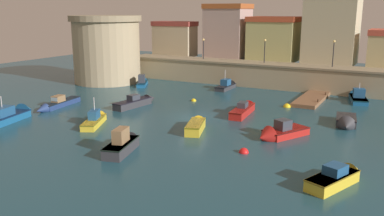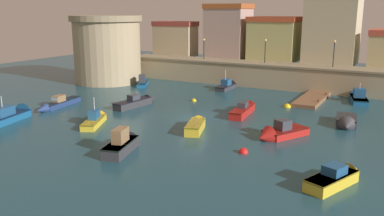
{
  "view_description": "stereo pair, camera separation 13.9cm",
  "coord_description": "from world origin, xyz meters",
  "px_view_note": "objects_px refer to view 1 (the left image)",
  "views": [
    {
      "loc": [
        18.07,
        -34.01,
        10.16
      ],
      "look_at": [
        0.0,
        -0.42,
        1.04
      ],
      "focal_mm": 38.55,
      "sensor_mm": 36.0,
      "label": 1
    },
    {
      "loc": [
        18.19,
        -33.94,
        10.16
      ],
      "look_at": [
        0.0,
        -0.42,
        1.04
      ],
      "focal_mm": 38.55,
      "sensor_mm": 36.0,
      "label": 2
    }
  ],
  "objects_px": {
    "moored_boat_0": "(137,102)",
    "moored_boat_9": "(56,104)",
    "moored_boat_5": "(357,97)",
    "moored_boat_11": "(245,109)",
    "quay_lamp_1": "(265,47)",
    "quay_lamp_2": "(334,49)",
    "moored_boat_12": "(278,133)",
    "mooring_buoy_2": "(287,107)",
    "fortress_tower": "(107,49)",
    "mooring_buoy_1": "(194,101)",
    "mooring_buoy_0": "(244,153)",
    "moored_boat_7": "(346,122)",
    "moored_boat_4": "(96,119)",
    "moored_boat_3": "(197,125)",
    "moored_boat_1": "(338,176)",
    "moored_boat_8": "(124,143)",
    "quay_lamp_0": "(203,45)",
    "moored_boat_10": "(12,115)",
    "moored_boat_2": "(228,85)",
    "moored_boat_6": "(143,82)"
  },
  "relations": [
    {
      "from": "moored_boat_4",
      "to": "mooring_buoy_2",
      "type": "xyz_separation_m",
      "value": [
        13.64,
        14.66,
        -0.41
      ]
    },
    {
      "from": "moored_boat_2",
      "to": "mooring_buoy_2",
      "type": "height_order",
      "value": "moored_boat_2"
    },
    {
      "from": "fortress_tower",
      "to": "moored_boat_5",
      "type": "relative_size",
      "value": 1.67
    },
    {
      "from": "moored_boat_4",
      "to": "moored_boat_7",
      "type": "xyz_separation_m",
      "value": [
        20.33,
        9.91,
        -0.04
      ]
    },
    {
      "from": "quay_lamp_0",
      "to": "moored_boat_7",
      "type": "bearing_deg",
      "value": -34.98
    },
    {
      "from": "quay_lamp_2",
      "to": "moored_boat_11",
      "type": "height_order",
      "value": "quay_lamp_2"
    },
    {
      "from": "moored_boat_9",
      "to": "moored_boat_6",
      "type": "bearing_deg",
      "value": 171.21
    },
    {
      "from": "mooring_buoy_0",
      "to": "mooring_buoy_2",
      "type": "height_order",
      "value": "mooring_buoy_2"
    },
    {
      "from": "moored_boat_3",
      "to": "mooring_buoy_2",
      "type": "distance_m",
      "value": 12.96
    },
    {
      "from": "moored_boat_8",
      "to": "moored_boat_9",
      "type": "bearing_deg",
      "value": 48.06
    },
    {
      "from": "quay_lamp_2",
      "to": "moored_boat_0",
      "type": "distance_m",
      "value": 25.14
    },
    {
      "from": "quay_lamp_0",
      "to": "mooring_buoy_1",
      "type": "height_order",
      "value": "quay_lamp_0"
    },
    {
      "from": "moored_boat_10",
      "to": "mooring_buoy_1",
      "type": "bearing_deg",
      "value": -48.71
    },
    {
      "from": "moored_boat_4",
      "to": "moored_boat_5",
      "type": "distance_m",
      "value": 29.64
    },
    {
      "from": "moored_boat_8",
      "to": "moored_boat_11",
      "type": "bearing_deg",
      "value": -28.78
    },
    {
      "from": "moored_boat_10",
      "to": "mooring_buoy_0",
      "type": "height_order",
      "value": "moored_boat_10"
    },
    {
      "from": "moored_boat_7",
      "to": "moored_boat_5",
      "type": "bearing_deg",
      "value": 174.17
    },
    {
      "from": "moored_boat_11",
      "to": "moored_boat_12",
      "type": "distance_m",
      "value": 8.39
    },
    {
      "from": "mooring_buoy_1",
      "to": "mooring_buoy_0",
      "type": "bearing_deg",
      "value": -50.09
    },
    {
      "from": "moored_boat_3",
      "to": "mooring_buoy_1",
      "type": "distance_m",
      "value": 11.54
    },
    {
      "from": "moored_boat_1",
      "to": "moored_boat_8",
      "type": "distance_m",
      "value": 15.03
    },
    {
      "from": "moored_boat_3",
      "to": "moored_boat_1",
      "type": "bearing_deg",
      "value": -133.5
    },
    {
      "from": "moored_boat_3",
      "to": "moored_boat_7",
      "type": "relative_size",
      "value": 1.06
    },
    {
      "from": "moored_boat_12",
      "to": "mooring_buoy_2",
      "type": "distance_m",
      "value": 11.27
    },
    {
      "from": "moored_boat_5",
      "to": "moored_boat_11",
      "type": "distance_m",
      "value": 15.12
    },
    {
      "from": "quay_lamp_1",
      "to": "moored_boat_9",
      "type": "relative_size",
      "value": 0.47
    },
    {
      "from": "moored_boat_0",
      "to": "moored_boat_5",
      "type": "bearing_deg",
      "value": -49.1
    },
    {
      "from": "quay_lamp_0",
      "to": "moored_boat_0",
      "type": "bearing_deg",
      "value": -86.91
    },
    {
      "from": "moored_boat_8",
      "to": "fortress_tower",
      "type": "bearing_deg",
      "value": 26.97
    },
    {
      "from": "moored_boat_1",
      "to": "quay_lamp_2",
      "type": "bearing_deg",
      "value": 32.81
    },
    {
      "from": "moored_boat_3",
      "to": "moored_boat_5",
      "type": "xyz_separation_m",
      "value": [
        10.73,
        19.52,
        -0.02
      ]
    },
    {
      "from": "moored_boat_7",
      "to": "moored_boat_0",
      "type": "bearing_deg",
      "value": -92.21
    },
    {
      "from": "fortress_tower",
      "to": "quay_lamp_1",
      "type": "height_order",
      "value": "fortress_tower"
    },
    {
      "from": "mooring_buoy_2",
      "to": "fortress_tower",
      "type": "bearing_deg",
      "value": 172.81
    },
    {
      "from": "moored_boat_0",
      "to": "moored_boat_7",
      "type": "relative_size",
      "value": 1.4
    },
    {
      "from": "moored_boat_8",
      "to": "moored_boat_9",
      "type": "height_order",
      "value": "moored_boat_8"
    },
    {
      "from": "moored_boat_0",
      "to": "moored_boat_9",
      "type": "xyz_separation_m",
      "value": [
        -7.06,
        -4.82,
        -0.07
      ]
    },
    {
      "from": "quay_lamp_2",
      "to": "moored_boat_12",
      "type": "distance_m",
      "value": 22.33
    },
    {
      "from": "moored_boat_7",
      "to": "moored_boat_10",
      "type": "xyz_separation_m",
      "value": [
        -28.25,
        -12.7,
        0.1
      ]
    },
    {
      "from": "quay_lamp_0",
      "to": "moored_boat_5",
      "type": "xyz_separation_m",
      "value": [
        21.61,
        -3.35,
        -4.78
      ]
    },
    {
      "from": "moored_boat_9",
      "to": "quay_lamp_0",
      "type": "bearing_deg",
      "value": 156.77
    },
    {
      "from": "moored_boat_1",
      "to": "moored_boat_9",
      "type": "height_order",
      "value": "moored_boat_1"
    },
    {
      "from": "quay_lamp_0",
      "to": "moored_boat_9",
      "type": "distance_m",
      "value": 23.91
    },
    {
      "from": "moored_boat_4",
      "to": "moored_boat_11",
      "type": "relative_size",
      "value": 0.83
    },
    {
      "from": "quay_lamp_0",
      "to": "moored_boat_4",
      "type": "distance_m",
      "value": 25.92
    },
    {
      "from": "moored_boat_0",
      "to": "moored_boat_12",
      "type": "bearing_deg",
      "value": -97.33
    },
    {
      "from": "moored_boat_7",
      "to": "moored_boat_6",
      "type": "bearing_deg",
      "value": -115.37
    },
    {
      "from": "fortress_tower",
      "to": "moored_boat_5",
      "type": "xyz_separation_m",
      "value": [
        33.3,
        3.98,
        -4.35
      ]
    },
    {
      "from": "moored_boat_2",
      "to": "quay_lamp_0",
      "type": "bearing_deg",
      "value": 54.73
    },
    {
      "from": "quay_lamp_1",
      "to": "moored_boat_1",
      "type": "distance_m",
      "value": 32.75
    }
  ]
}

